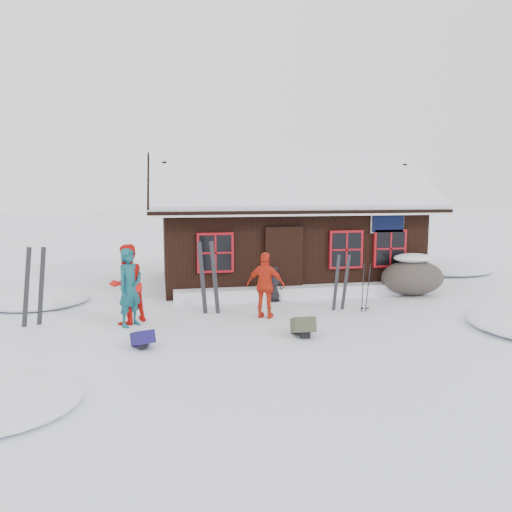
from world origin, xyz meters
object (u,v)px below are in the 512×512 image
at_px(skier_teal, 130,288).
at_px(ski_poles, 365,288).
at_px(backpack_olive, 303,329).
at_px(boulder, 412,276).
at_px(skier_crouched, 274,284).
at_px(ski_pair_left, 34,287).
at_px(skier_orange_left, 127,284).
at_px(skier_orange_right, 266,285).
at_px(backpack_blue, 143,341).

height_order(skier_teal, ski_poles, skier_teal).
bearing_deg(ski_poles, backpack_olive, -140.53).
bearing_deg(skier_teal, boulder, -32.55).
xyz_separation_m(skier_crouched, ski_pair_left, (-5.99, -1.37, 0.40)).
bearing_deg(ski_poles, skier_orange_left, -179.92).
bearing_deg(skier_orange_right, backpack_olive, 132.88).
relative_size(skier_orange_right, ski_poles, 1.25).
relative_size(skier_teal, backpack_olive, 3.03).
bearing_deg(skier_orange_left, ski_pair_left, -48.23).
relative_size(skier_crouched, backpack_olive, 1.65).
bearing_deg(skier_teal, skier_crouched, -20.16).
distance_m(skier_orange_left, backpack_blue, 2.14).
xyz_separation_m(skier_teal, skier_crouched, (3.82, 1.84, -0.41)).
relative_size(backpack_blue, backpack_olive, 0.83).
height_order(skier_crouched, backpack_blue, skier_crouched).
distance_m(ski_pair_left, backpack_olive, 6.22).
bearing_deg(boulder, skier_orange_right, -159.66).
bearing_deg(skier_orange_left, skier_teal, 66.24).
bearing_deg(ski_pair_left, backpack_olive, -27.81).
bearing_deg(skier_orange_right, skier_crouched, -82.60).
height_order(boulder, ski_pair_left, ski_pair_left).
xyz_separation_m(skier_teal, ski_pair_left, (-2.17, 0.47, -0.01)).
xyz_separation_m(skier_crouched, boulder, (4.24, 0.07, 0.07)).
bearing_deg(backpack_blue, skier_orange_right, 12.79).
relative_size(skier_teal, skier_orange_right, 1.11).
bearing_deg(ski_pair_left, skier_orange_right, -12.66).
height_order(skier_orange_right, backpack_blue, skier_orange_right).
bearing_deg(skier_orange_right, ski_pair_left, 23.17).
xyz_separation_m(skier_crouched, ski_poles, (2.04, -1.58, 0.12)).
xyz_separation_m(skier_teal, skier_orange_left, (-0.09, 0.25, 0.03)).
bearing_deg(skier_teal, skier_orange_right, -43.91).
relative_size(skier_orange_right, boulder, 0.86).
xyz_separation_m(ski_poles, backpack_olive, (-2.19, -1.80, -0.45)).
relative_size(skier_crouched, ski_pair_left, 0.52).
height_order(boulder, backpack_olive, boulder).
bearing_deg(skier_crouched, skier_orange_left, 176.48).
height_order(skier_teal, ski_pair_left, ski_pair_left).
xyz_separation_m(ski_poles, backpack_blue, (-5.54, -1.95, -0.47)).
distance_m(skier_crouched, ski_pair_left, 6.16).
relative_size(skier_teal, ski_poles, 1.39).
distance_m(skier_crouched, backpack_olive, 3.40).
height_order(skier_crouched, ski_pair_left, ski_pair_left).
xyz_separation_m(skier_teal, boulder, (8.06, 1.91, -0.34)).
bearing_deg(backpack_olive, ski_poles, 43.40).
distance_m(boulder, ski_poles, 2.75).
bearing_deg(skier_teal, ski_poles, -43.31).
bearing_deg(backpack_olive, boulder, 42.11).
relative_size(skier_crouched, boulder, 0.52).
distance_m(skier_orange_right, backpack_olive, 1.83).
height_order(skier_orange_right, skier_crouched, skier_orange_right).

